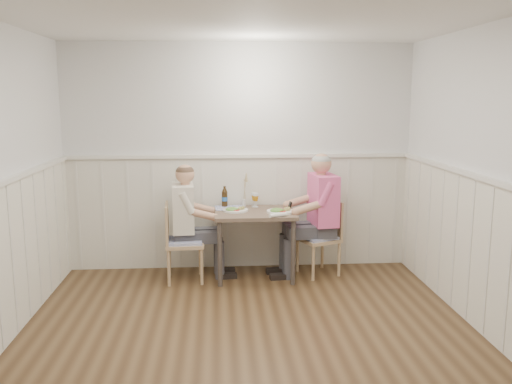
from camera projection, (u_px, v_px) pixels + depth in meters
ground_plane at (252, 352)px, 4.28m from camera, size 4.50×4.50×0.00m
room_shell at (252, 162)px, 4.02m from camera, size 4.04×4.54×2.60m
wainscot at (247, 245)px, 4.84m from camera, size 4.00×4.49×1.34m
dining_table at (255, 220)px, 5.99m from camera, size 0.88×0.70×0.75m
chair_right at (322, 234)px, 6.13m from camera, size 0.52×0.52×0.84m
chair_left at (180, 239)px, 5.89m from camera, size 0.43×0.43×0.86m
man_in_pink at (319, 224)px, 6.08m from camera, size 0.68×0.47×1.41m
diner_cream at (187, 230)px, 5.96m from camera, size 0.62×0.43×1.30m
plate_man at (280, 210)px, 5.90m from camera, size 0.31×0.31×0.08m
plate_diner at (234, 209)px, 5.96m from camera, size 0.28×0.28×0.07m
beer_glass_a at (254, 197)px, 6.19m from camera, size 0.06×0.06×0.16m
beer_glass_b at (256, 198)px, 6.17m from camera, size 0.06×0.06×0.16m
beer_bottle at (225, 198)px, 6.19m from camera, size 0.07×0.07×0.24m
rolled_napkin at (278, 215)px, 5.68m from camera, size 0.20×0.12×0.04m
grass_vase at (244, 191)px, 6.19m from camera, size 0.05×0.05×0.41m
gingham_mat at (230, 208)px, 6.13m from camera, size 0.35×0.29×0.01m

